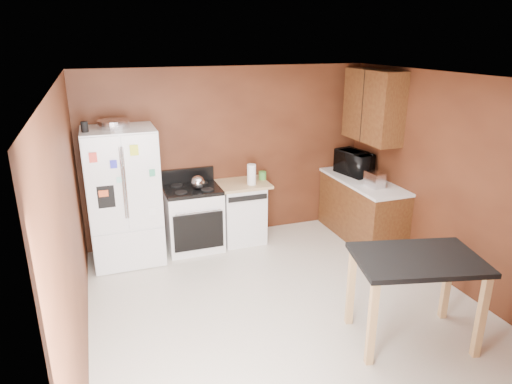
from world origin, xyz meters
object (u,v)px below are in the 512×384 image
roasting_pan (113,124)px  microwave (354,164)px  pen_cup (85,127)px  paper_towel (252,174)px  kettle (198,182)px  toaster (375,179)px  green_canister (262,175)px  island (416,271)px  gas_range (193,217)px  dishwasher (241,211)px  refrigerator (124,197)px

roasting_pan → microwave: bearing=-2.5°
pen_cup → paper_towel: (2.13, 0.08, -0.83)m
roasting_pan → kettle: 1.33m
toaster → kettle: bearing=159.3°
paper_towel → microwave: (1.62, -0.06, 0.02)m
pen_cup → green_canister: (2.36, 0.26, -0.91)m
kettle → island: (1.51, -2.71, -0.23)m
roasting_pan → gas_range: roasting_pan is taller
pen_cup → kettle: size_ratio=0.66×
kettle → microwave: size_ratio=0.33×
pen_cup → paper_towel: bearing=2.1°
paper_towel → dishwasher: size_ratio=0.33×
roasting_pan → toaster: (3.36, -0.77, -0.85)m
microwave → gas_range: size_ratio=0.53×
refrigerator → green_canister: bearing=4.1°
toaster → pen_cup: bearing=166.8°
green_canister → kettle: bearing=-171.1°
kettle → refrigerator: (-0.98, 0.01, -0.09)m
pen_cup → refrigerator: pen_cup is taller
kettle → gas_range: gas_range is taller
dishwasher → green_canister: bearing=9.1°
roasting_pan → kettle: bearing=-3.5°
gas_range → island: size_ratio=0.83×
dishwasher → toaster: bearing=-25.6°
green_canister → island: 2.92m
dishwasher → island: bearing=-73.0°
roasting_pan → paper_towel: (1.79, -0.08, -0.81)m
kettle → island: 3.11m
gas_range → dishwasher: 0.72m
roasting_pan → paper_towel: 1.97m
paper_towel → roasting_pan: bearing=177.3°
microwave → gas_range: microwave is taller
paper_towel → island: 2.81m
roasting_pan → kettle: size_ratio=2.06×
pen_cup → microwave: bearing=0.2°
pen_cup → refrigerator: size_ratio=0.07×
paper_towel → gas_range: 1.02m
green_canister → roasting_pan: bearing=-177.4°
toaster → microwave: size_ratio=0.48×
toaster → refrigerator: bearing=163.9°
dishwasher → refrigerator: bearing=-177.0°
microwave → dishwasher: microwave is taller
island → roasting_pan: bearing=132.3°
microwave → dishwasher: (-1.74, 0.18, -0.61)m
gas_range → toaster: bearing=-18.1°
microwave → refrigerator: 3.37m
green_canister → toaster: 1.60m
roasting_pan → green_canister: roasting_pan is taller
refrigerator → gas_range: bearing=3.8°
dishwasher → island: island is taller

